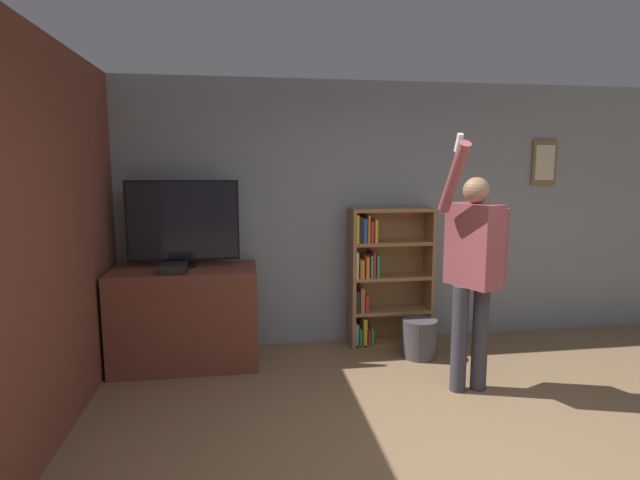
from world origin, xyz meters
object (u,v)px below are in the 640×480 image
(game_console, at_px, (174,268))
(bookshelf, at_px, (382,276))
(television, at_px, (183,223))
(waste_bin, at_px, (419,338))
(person, at_px, (473,263))

(game_console, xyz_separation_m, bookshelf, (2.02, 0.45, -0.24))
(television, relative_size, waste_bin, 2.72)
(bookshelf, relative_size, person, 0.68)
(waste_bin, bearing_deg, game_console, -179.24)
(television, relative_size, game_console, 4.52)
(game_console, bearing_deg, waste_bin, 0.76)
(game_console, xyz_separation_m, waste_bin, (2.28, 0.03, -0.77))
(television, height_order, waste_bin, television)
(television, bearing_deg, bookshelf, 5.43)
(game_console, height_order, bookshelf, bookshelf)
(bookshelf, distance_m, person, 1.31)
(game_console, bearing_deg, television, 76.70)
(television, distance_m, waste_bin, 2.51)
(person, xyz_separation_m, waste_bin, (-0.15, 0.77, -0.88))
(game_console, distance_m, waste_bin, 2.41)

